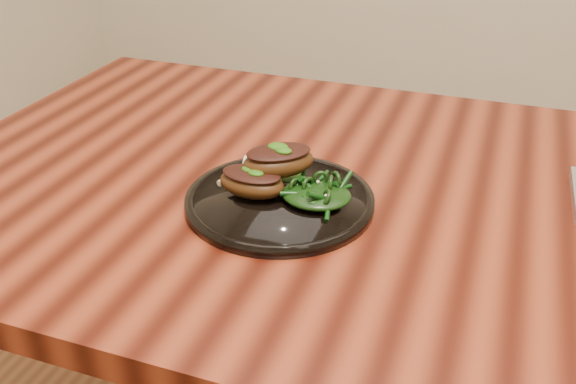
{
  "coord_description": "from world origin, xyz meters",
  "views": [
    {
      "loc": [
        0.01,
        -0.77,
        1.18
      ],
      "look_at": [
        -0.23,
        -0.1,
        0.78
      ],
      "focal_mm": 40.0,
      "sensor_mm": 36.0,
      "label": 1
    }
  ],
  "objects_px": {
    "desk": "(468,257)",
    "greens_heap": "(316,190)",
    "lamb_chop_front": "(251,181)",
    "plate": "(280,200)"
  },
  "relations": [
    {
      "from": "desk",
      "to": "greens_heap",
      "type": "distance_m",
      "value": 0.24
    },
    {
      "from": "desk",
      "to": "lamb_chop_front",
      "type": "relative_size",
      "value": 16.38
    },
    {
      "from": "desk",
      "to": "greens_heap",
      "type": "xyz_separation_m",
      "value": [
        -0.2,
        -0.08,
        0.11
      ]
    },
    {
      "from": "lamb_chop_front",
      "to": "desk",
      "type": "bearing_deg",
      "value": 18.5
    },
    {
      "from": "desk",
      "to": "plate",
      "type": "xyz_separation_m",
      "value": [
        -0.25,
        -0.09,
        0.09
      ]
    },
    {
      "from": "greens_heap",
      "to": "lamb_chop_front",
      "type": "bearing_deg",
      "value": -171.24
    },
    {
      "from": "lamb_chop_front",
      "to": "greens_heap",
      "type": "bearing_deg",
      "value": 8.76
    },
    {
      "from": "plate",
      "to": "greens_heap",
      "type": "height_order",
      "value": "greens_heap"
    },
    {
      "from": "desk",
      "to": "plate",
      "type": "bearing_deg",
      "value": -160.79
    },
    {
      "from": "plate",
      "to": "greens_heap",
      "type": "bearing_deg",
      "value": 5.19
    }
  ]
}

